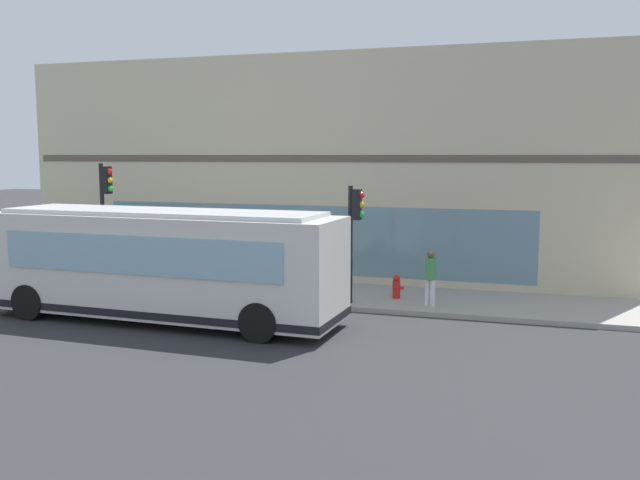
% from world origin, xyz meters
% --- Properties ---
extents(ground, '(120.00, 120.00, 0.00)m').
position_xyz_m(ground, '(0.00, 0.00, 0.00)').
color(ground, '#2D2D30').
extents(sidewalk_curb, '(3.71, 40.00, 0.15)m').
position_xyz_m(sidewalk_curb, '(4.45, 0.00, 0.07)').
color(sidewalk_curb, '#9E9991').
rests_on(sidewalk_curb, ground).
extents(building_corner, '(6.54, 22.34, 8.06)m').
position_xyz_m(building_corner, '(9.54, 0.00, 4.02)').
color(building_corner, beige).
rests_on(building_corner, ground).
extents(city_bus_nearside, '(2.87, 10.12, 3.07)m').
position_xyz_m(city_bus_nearside, '(-0.01, 2.01, 1.55)').
color(city_bus_nearside, silver).
rests_on(city_bus_nearside, ground).
extents(traffic_light_near_corner, '(0.32, 0.49, 3.51)m').
position_xyz_m(traffic_light_near_corner, '(3.12, -2.61, 2.60)').
color(traffic_light_near_corner, black).
rests_on(traffic_light_near_corner, sidewalk_curb).
extents(traffic_light_down_block, '(0.32, 0.49, 4.13)m').
position_xyz_m(traffic_light_down_block, '(3.04, 5.90, 3.03)').
color(traffic_light_down_block, black).
rests_on(traffic_light_down_block, sidewalk_curb).
extents(fire_hydrant, '(0.35, 0.35, 0.74)m').
position_xyz_m(fire_hydrant, '(4.21, -3.67, 0.51)').
color(fire_hydrant, red).
rests_on(fire_hydrant, sidewalk_curb).
extents(pedestrian_near_building_entrance, '(0.32, 0.32, 1.81)m').
position_xyz_m(pedestrian_near_building_entrance, '(5.23, 4.12, 1.20)').
color(pedestrian_near_building_entrance, '#B23338').
rests_on(pedestrian_near_building_entrance, sidewalk_curb).
extents(pedestrian_by_light_pole, '(0.32, 0.32, 1.82)m').
position_xyz_m(pedestrian_by_light_pole, '(4.02, 4.30, 1.21)').
color(pedestrian_by_light_pole, '#99994C').
rests_on(pedestrian_by_light_pole, sidewalk_curb).
extents(pedestrian_near_hydrant, '(0.32, 0.32, 1.64)m').
position_xyz_m(pedestrian_near_hydrant, '(3.35, -4.83, 1.09)').
color(pedestrian_near_hydrant, silver).
rests_on(pedestrian_near_hydrant, sidewalk_curb).
extents(pedestrian_walking_along_curb, '(0.32, 0.32, 1.54)m').
position_xyz_m(pedestrian_walking_along_curb, '(3.44, 3.16, 1.02)').
color(pedestrian_walking_along_curb, '#99994C').
rests_on(pedestrian_walking_along_curb, sidewalk_curb).
extents(newspaper_vending_box, '(0.44, 0.43, 0.90)m').
position_xyz_m(newspaper_vending_box, '(5.43, 2.02, 0.60)').
color(newspaper_vending_box, '#263F99').
rests_on(newspaper_vending_box, sidewalk_curb).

